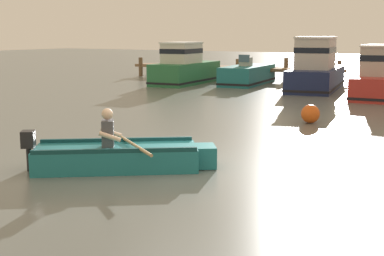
{
  "coord_description": "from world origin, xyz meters",
  "views": [
    {
      "loc": [
        5.42,
        -8.89,
        2.61
      ],
      "look_at": [
        -0.52,
        1.18,
        0.55
      ],
      "focal_mm": 50.73,
      "sensor_mm": 36.0,
      "label": 1
    }
  ],
  "objects": [
    {
      "name": "rowboat_with_person",
      "position": [
        -0.99,
        -0.78,
        0.25
      ],
      "size": [
        3.31,
        2.74,
        1.19
      ],
      "color": "#1E727A",
      "rests_on": "ground"
    },
    {
      "name": "ground_plane",
      "position": [
        0.0,
        0.0,
        0.0
      ],
      "size": [
        120.0,
        120.0,
        0.0
      ],
      "primitive_type": "plane",
      "color": "slate"
    },
    {
      "name": "moored_boat_teal",
      "position": [
        -6.25,
        16.46,
        0.46
      ],
      "size": [
        2.15,
        4.7,
        1.53
      ],
      "color": "#1E727A",
      "rests_on": "ground"
    },
    {
      "name": "moored_boat_green",
      "position": [
        -9.17,
        15.05,
        0.81
      ],
      "size": [
        2.16,
        5.06,
        2.14
      ],
      "color": "#287042",
      "rests_on": "ground"
    },
    {
      "name": "mooring_buoy",
      "position": [
        0.44,
        6.34,
        0.27
      ],
      "size": [
        0.55,
        0.55,
        0.55
      ],
      "primitive_type": "sphere",
      "color": "#E55919",
      "rests_on": "ground"
    },
    {
      "name": "wooden_dock",
      "position": [
        -8.17,
        18.65,
        0.65
      ],
      "size": [
        12.48,
        1.64,
        1.26
      ],
      "color": "brown",
      "rests_on": "ground"
    },
    {
      "name": "moored_boat_red",
      "position": [
        0.81,
        14.43,
        0.79
      ],
      "size": [
        2.23,
        6.08,
        2.14
      ],
      "color": "#B72D28",
      "rests_on": "ground"
    },
    {
      "name": "moored_boat_navy",
      "position": [
        -2.39,
        15.61,
        0.9
      ],
      "size": [
        2.86,
        6.07,
        2.44
      ],
      "color": "#19234C",
      "rests_on": "ground"
    }
  ]
}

